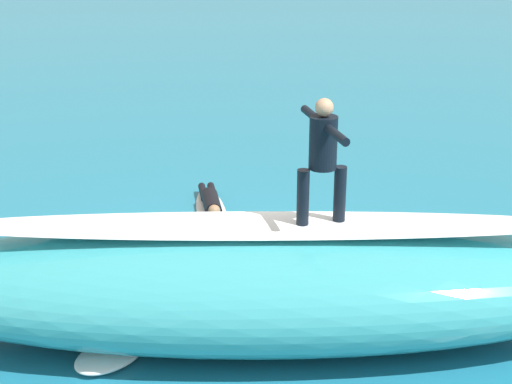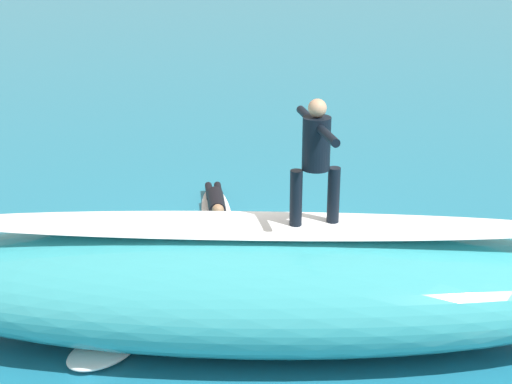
# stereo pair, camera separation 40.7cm
# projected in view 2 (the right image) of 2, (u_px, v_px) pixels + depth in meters

# --- Properties ---
(ground_plane) EXTENTS (120.00, 120.00, 0.00)m
(ground_plane) POSITION_uv_depth(u_px,v_px,m) (238.00, 265.00, 11.35)
(ground_plane) COLOR teal
(wave_crest) EXTENTS (8.96, 2.79, 1.42)m
(wave_crest) POSITION_uv_depth(u_px,v_px,m) (254.00, 284.00, 9.27)
(wave_crest) COLOR teal
(wave_crest) RESTS_ON ground_plane
(wave_foam_lip) EXTENTS (7.56, 1.17, 0.08)m
(wave_foam_lip) POSITION_uv_depth(u_px,v_px,m) (254.00, 226.00, 9.00)
(wave_foam_lip) COLOR white
(wave_foam_lip) RESTS_ON wave_crest
(surfboard_riding) EXTENTS (1.94, 0.90, 0.07)m
(surfboard_riding) POSITION_uv_depth(u_px,v_px,m) (314.00, 227.00, 8.98)
(surfboard_riding) COLOR #E0563D
(surfboard_riding) RESTS_ON wave_crest
(surfer_riding) EXTENTS (0.58, 1.38, 1.47)m
(surfer_riding) POSITION_uv_depth(u_px,v_px,m) (316.00, 153.00, 8.67)
(surfer_riding) COLOR black
(surfer_riding) RESTS_ON surfboard_riding
(surfboard_paddling) EXTENTS (0.71, 2.42, 0.08)m
(surfboard_paddling) POSITION_uv_depth(u_px,v_px,m) (216.00, 212.00, 13.15)
(surfboard_paddling) COLOR silver
(surfboard_paddling) RESTS_ON ground_plane
(surfer_paddling) EXTENTS (0.42, 1.66, 0.30)m
(surfer_paddling) POSITION_uv_depth(u_px,v_px,m) (216.00, 200.00, 13.21)
(surfer_paddling) COLOR black
(surfer_paddling) RESTS_ON surfboard_paddling
(foam_patch_near) EXTENTS (1.08, 1.11, 0.17)m
(foam_patch_near) POSITION_uv_depth(u_px,v_px,m) (103.00, 351.00, 9.05)
(foam_patch_near) COLOR white
(foam_patch_near) RESTS_ON ground_plane
(foam_patch_mid) EXTENTS (0.67, 0.57, 0.10)m
(foam_patch_mid) POSITION_uv_depth(u_px,v_px,m) (318.00, 291.00, 10.49)
(foam_patch_mid) COLOR white
(foam_patch_mid) RESTS_ON ground_plane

